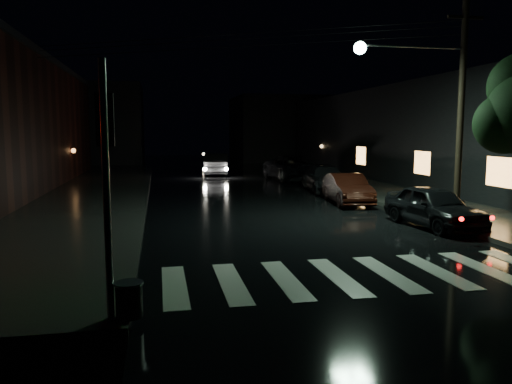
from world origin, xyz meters
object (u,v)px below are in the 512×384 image
parked_car_a (434,207)px  parked_car_c (326,179)px  parked_car_b (347,189)px  parked_car_d (293,168)px  oncoming_car (216,164)px

parked_car_a → parked_car_c: bearing=86.2°
parked_car_a → parked_car_b: parked_car_a is taller
parked_car_b → parked_car_d: bearing=93.3°
parked_car_b → parked_car_d: parked_car_d is taller
parked_car_b → oncoming_car: 16.59m
parked_car_d → oncoming_car: parked_car_d is taller
parked_car_a → parked_car_c: size_ratio=0.87×
parked_car_d → parked_car_a: bearing=-92.8°
parked_car_a → parked_car_d: 16.84m
parked_car_a → oncoming_car: size_ratio=0.84×
parked_car_c → oncoming_car: 12.39m
parked_car_b → oncoming_car: (-4.00, 16.10, 0.13)m
parked_car_a → parked_car_c: 10.34m
parked_car_a → parked_car_c: (-0.25, 10.34, -0.01)m
parked_car_d → oncoming_car: (-4.54, 5.03, -0.01)m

